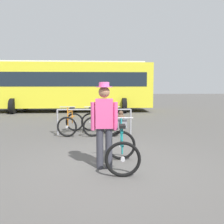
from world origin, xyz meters
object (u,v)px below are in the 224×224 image
(racked_bike_lime, at_px, (91,123))
(racked_bike_black, at_px, (112,123))
(person_with_featured_bike, at_px, (104,122))
(bus_distant, at_px, (71,84))
(racked_bike_orange, at_px, (71,123))
(featured_bicycle, at_px, (122,142))

(racked_bike_lime, relative_size, racked_bike_black, 1.07)
(racked_bike_lime, distance_m, person_with_featured_bike, 3.56)
(racked_bike_black, xyz_separation_m, bus_distant, (-2.15, 7.29, 1.37))
(racked_bike_orange, height_order, racked_bike_lime, same)
(racked_bike_lime, relative_size, featured_bicycle, 0.97)
(featured_bicycle, bearing_deg, bus_distant, 101.48)
(racked_bike_orange, bearing_deg, racked_bike_lime, -1.21)
(featured_bicycle, height_order, person_with_featured_bike, person_with_featured_bike)
(racked_bike_black, relative_size, featured_bicycle, 0.90)
(featured_bicycle, bearing_deg, racked_bike_orange, 112.70)
(racked_bike_black, relative_size, person_with_featured_bike, 0.64)
(racked_bike_black, height_order, bus_distant, bus_distant)
(racked_bike_orange, relative_size, racked_bike_lime, 0.99)
(person_with_featured_bike, bearing_deg, racked_bike_lime, 95.60)
(racked_bike_lime, height_order, person_with_featured_bike, person_with_featured_bike)
(racked_bike_orange, xyz_separation_m, bus_distant, (-0.75, 7.26, 1.37))
(person_with_featured_bike, distance_m, bus_distant, 10.95)
(racked_bike_black, bearing_deg, racked_bike_lime, 178.79)
(person_with_featured_bike, height_order, bus_distant, bus_distant)
(racked_bike_orange, bearing_deg, racked_bike_black, -1.21)
(bus_distant, bearing_deg, racked_bike_lime, -78.71)
(racked_bike_lime, relative_size, bus_distant, 0.12)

